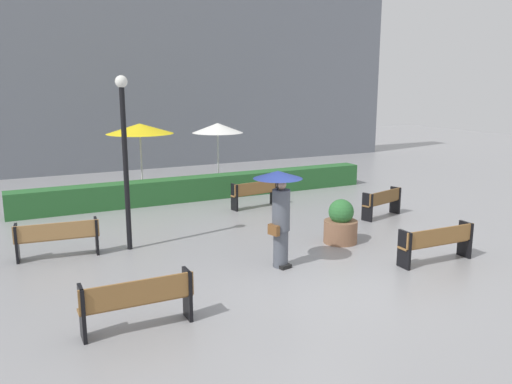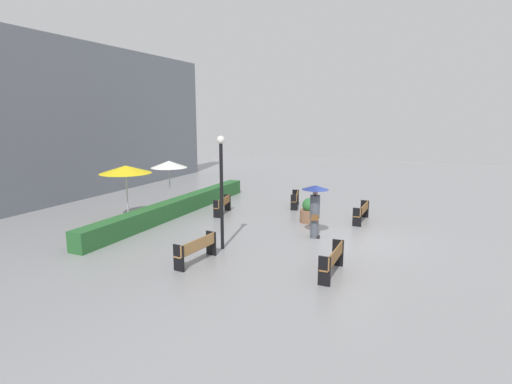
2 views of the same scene
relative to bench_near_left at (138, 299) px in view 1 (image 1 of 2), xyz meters
name	(u,v)px [view 1 (image 1 of 2)]	position (x,y,z in m)	size (l,w,h in m)	color
ground_plane	(318,287)	(3.54, 0.18, -0.52)	(60.00, 60.00, 0.00)	gray
bench_near_left	(138,299)	(0.00, 0.00, 0.00)	(1.81, 0.37, 0.87)	olive
bench_far_left	(57,236)	(-0.74, 4.28, -0.02)	(1.83, 0.56, 0.84)	#9E7242
bench_near_right	(437,241)	(6.64, 0.21, -0.03)	(1.87, 0.43, 0.82)	olive
bench_far_right	(383,201)	(8.19, 3.85, -0.03)	(1.53, 0.71, 0.81)	brown
bench_back_row	(255,192)	(5.40, 6.62, -0.01)	(1.66, 0.56, 0.84)	olive
pedestrian_with_umbrella	(280,204)	(3.42, 1.52, 0.87)	(1.03, 1.03, 2.10)	#4C515B
planter_pot	(341,224)	(5.63, 2.37, -0.04)	(0.83, 0.83, 1.09)	brown
lamp_post	(125,146)	(0.85, 4.20, 1.95)	(0.28, 0.28, 4.05)	black
patio_umbrella_yellow	(140,129)	(2.70, 10.09, 1.82)	(2.30, 2.30, 2.51)	silver
patio_umbrella_white	(218,128)	(5.43, 9.71, 1.76)	(1.84, 1.84, 2.46)	silver
hedge_strip	(204,187)	(4.43, 8.58, -0.13)	(12.38, 0.70, 0.78)	#28602D
building_facade	(122,71)	(3.54, 16.18, 3.89)	(28.00, 1.20, 8.81)	slate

